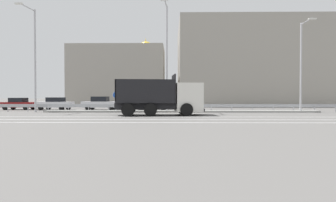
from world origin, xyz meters
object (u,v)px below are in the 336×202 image
Objects in this scene: parked_car_1 at (55,104)px; parked_car_2 at (101,103)px; dump_truck at (171,99)px; street_lamp_2 at (302,63)px; church_tower at (146,73)px; parked_car_3 at (153,104)px; parked_car_0 at (19,104)px; street_lamp_0 at (34,55)px; median_road_sign at (116,101)px; street_lamp_1 at (167,54)px.

parked_car_2 is at bearing -83.26° from parked_car_1.
dump_truck is 13.69m from street_lamp_2.
parked_car_2 is 0.30× the size of church_tower.
parked_car_3 is at bearing 88.16° from parked_car_2.
parked_car_0 is 15.96m from parked_car_3.
street_lamp_2 is 26.96m from parked_car_1.
parked_car_0 is 4.53m from parked_car_1.
dump_truck reaches higher than parked_car_2.
dump_truck reaches higher than parked_car_3.
parked_car_0 is (-30.75, 5.03, -4.17)m from street_lamp_2.
median_road_sign is at bearing 2.06° from street_lamp_0.
dump_truck is at bearing -15.09° from street_lamp_0.
street_lamp_2 is at bearing -96.00° from parked_car_1.
median_road_sign is at bearing 178.82° from street_lamp_2.
street_lamp_2 is at bearing 79.56° from parked_car_0.
dump_truck is at bearing -162.31° from parked_car_3.
street_lamp_2 is at bearing -0.18° from street_lamp_0.
parked_car_0 is at bearing 91.67° from parked_car_3.
street_lamp_2 is at bearing 99.96° from dump_truck.
median_road_sign is 0.15× the size of church_tower.
street_lamp_1 is 1.20× the size of street_lamp_2.
street_lamp_0 is 30.64m from church_tower.
parked_car_3 is (-2.07, 8.13, -0.61)m from dump_truck.
parked_car_1 is (-26.25, 4.53, -4.15)m from street_lamp_2.
street_lamp_0 is at bearing -105.46° from church_tower.
street_lamp_1 reaches higher than parked_car_3.
dump_truck is 6.77m from median_road_sign.
parked_car_1 is (4.50, -0.50, 0.02)m from parked_car_0.
parked_car_2 reaches higher than parked_car_0.
street_lamp_0 reaches higher than parked_car_0.
dump_truck is 34.00m from church_tower.
street_lamp_1 is 2.59× the size of parked_car_1.
street_lamp_2 is 0.63× the size of church_tower.
street_lamp_1 is at bearing 73.17° from parked_car_0.
street_lamp_0 is (-13.59, 3.66, 4.30)m from dump_truck.
street_lamp_2 is 34.76m from church_tower.
street_lamp_0 is at bearing -110.83° from dump_truck.
street_lamp_0 is 0.73× the size of church_tower.
church_tower is (12.60, 24.57, 5.72)m from parked_car_0.
parked_car_2 is (9.81, -0.23, 0.06)m from parked_car_0.
parked_car_3 is (-1.64, 4.46, -5.06)m from street_lamp_1.
church_tower is at bearing 99.60° from street_lamp_1.
church_tower is at bearing 121.52° from street_lamp_2.
street_lamp_1 is 10.39m from parked_car_2.
parked_car_1 is at bearing 161.28° from street_lamp_1.
dump_truck is 0.71× the size of street_lamp_1.
church_tower reaches higher than parked_car_0.
median_road_sign is 0.24× the size of street_lamp_2.
street_lamp_1 is (-0.43, 3.67, 4.45)m from dump_truck.
street_lamp_0 is (-8.10, -0.29, 4.54)m from median_road_sign.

